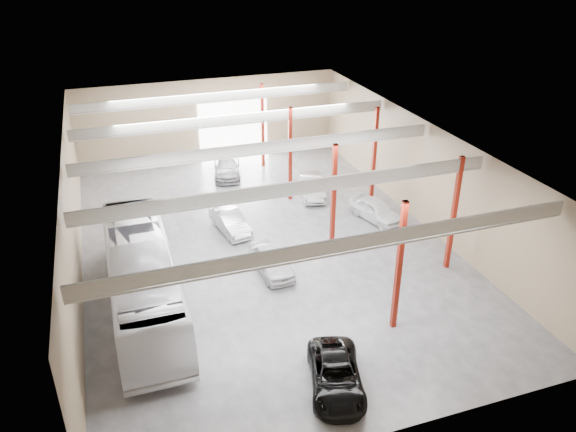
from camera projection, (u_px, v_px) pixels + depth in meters
depot_shell at (262, 169)px, 33.89m from camera, size 22.12×32.12×7.06m
coach_bus at (143, 277)px, 28.90m from camera, size 3.19×13.61×3.79m
black_sedan at (336, 375)px, 24.25m from camera, size 3.46×5.21×1.33m
car_row_a at (271, 261)px, 32.58m from camera, size 1.95×4.32×1.44m
car_row_b at (230, 222)px, 37.04m from camera, size 2.15×4.39×1.39m
car_row_c at (227, 166)px, 45.62m from camera, size 3.11×5.43×1.48m
car_right_near at (312, 186)px, 42.05m from camera, size 2.55×4.77×1.49m
car_right_far at (376, 210)px, 38.47m from camera, size 2.83×4.60×1.46m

